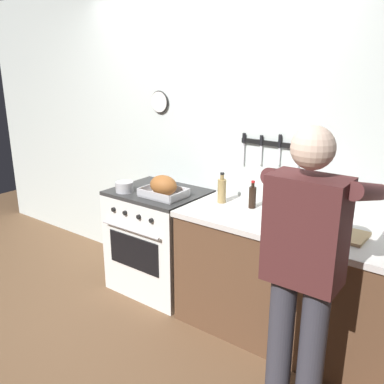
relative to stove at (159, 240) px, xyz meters
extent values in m
plane|color=brown|center=(0.22, -0.99, -0.45)|extent=(8.00, 8.00, 0.00)
cube|color=silver|center=(0.22, 0.36, 0.85)|extent=(6.00, 0.10, 2.60)
cube|color=black|center=(0.87, 0.30, 0.91)|extent=(0.49, 0.02, 0.04)
cube|color=silver|center=(0.64, 0.29, 0.80)|extent=(0.01, 0.00, 0.17)
cube|color=black|center=(0.64, 0.29, 0.92)|extent=(0.02, 0.02, 0.08)
cube|color=silver|center=(0.79, 0.29, 0.81)|extent=(0.02, 0.00, 0.15)
cube|color=black|center=(0.79, 0.29, 0.92)|extent=(0.02, 0.02, 0.08)
cube|color=silver|center=(0.94, 0.29, 0.82)|extent=(0.02, 0.00, 0.13)
cube|color=black|center=(0.94, 0.29, 0.93)|extent=(0.02, 0.02, 0.10)
cube|color=silver|center=(1.09, 0.29, 0.81)|extent=(0.01, 0.00, 0.16)
cube|color=black|center=(1.09, 0.29, 0.93)|extent=(0.02, 0.02, 0.09)
cylinder|color=white|center=(-0.22, 0.29, 1.15)|extent=(0.18, 0.02, 0.18)
torus|color=black|center=(-0.22, 0.29, 1.15)|extent=(0.19, 0.02, 0.19)
cube|color=brown|center=(1.42, 0.00, -0.02)|extent=(2.00, 0.62, 0.86)
cube|color=silver|center=(1.42, 0.00, 0.43)|extent=(2.03, 0.65, 0.04)
cube|color=white|center=(0.00, 0.00, -0.02)|extent=(0.76, 0.62, 0.87)
cube|color=black|center=(0.00, -0.31, 0.00)|extent=(0.53, 0.01, 0.28)
cube|color=#2D2D2D|center=(0.00, 0.00, 0.43)|extent=(0.76, 0.62, 0.03)
cylinder|color=black|center=(-0.21, -0.32, 0.33)|extent=(0.04, 0.02, 0.04)
cylinder|color=black|center=(-0.08, -0.32, 0.33)|extent=(0.04, 0.02, 0.04)
cylinder|color=black|center=(0.08, -0.32, 0.33)|extent=(0.04, 0.02, 0.04)
cylinder|color=black|center=(0.21, -0.32, 0.33)|extent=(0.04, 0.02, 0.04)
cylinder|color=silver|center=(0.00, -0.34, 0.21)|extent=(0.61, 0.02, 0.02)
cylinder|color=#383842|center=(1.46, -0.64, -0.02)|extent=(0.14, 0.14, 0.86)
cylinder|color=#383842|center=(1.64, -0.64, -0.02)|extent=(0.14, 0.14, 0.86)
cube|color=#4C2323|center=(1.55, -0.64, 0.69)|extent=(0.38, 0.22, 0.56)
sphere|color=beige|center=(1.55, -0.64, 1.10)|extent=(0.21, 0.21, 0.21)
cylinder|color=#4C2323|center=(1.34, -0.40, 0.87)|extent=(0.09, 0.55, 0.22)
cylinder|color=#4C2323|center=(1.76, -0.40, 0.87)|extent=(0.09, 0.55, 0.22)
cube|color=#B7B7BC|center=(0.14, -0.09, 0.46)|extent=(0.34, 0.25, 0.01)
cube|color=#B7B7BC|center=(0.14, -0.21, 0.49)|extent=(0.34, 0.01, 0.05)
cube|color=#B7B7BC|center=(0.14, 0.04, 0.49)|extent=(0.34, 0.01, 0.05)
cube|color=#B7B7BC|center=(-0.03, -0.09, 0.49)|extent=(0.01, 0.25, 0.05)
cube|color=#B7B7BC|center=(0.31, -0.09, 0.49)|extent=(0.01, 0.25, 0.05)
ellipsoid|color=#935628|center=(0.14, -0.09, 0.54)|extent=(0.24, 0.17, 0.16)
cylinder|color=#B7B7BC|center=(-0.21, -0.18, 0.49)|extent=(0.15, 0.15, 0.09)
cube|color=tan|center=(1.51, -0.02, 0.46)|extent=(0.36, 0.24, 0.02)
cylinder|color=#338CCC|center=(1.44, 0.05, 0.53)|extent=(0.07, 0.07, 0.16)
cylinder|color=#338CCC|center=(1.44, 0.05, 0.63)|extent=(0.03, 0.03, 0.04)
cylinder|color=white|center=(1.44, 0.05, 0.65)|extent=(0.03, 0.03, 0.01)
cylinder|color=#997F4C|center=(0.59, 0.07, 0.54)|extent=(0.07, 0.07, 0.18)
cylinder|color=#997F4C|center=(0.59, 0.07, 0.65)|extent=(0.03, 0.03, 0.04)
cylinder|color=black|center=(0.59, 0.07, 0.68)|extent=(0.03, 0.03, 0.01)
cylinder|color=black|center=(0.84, 0.10, 0.53)|extent=(0.05, 0.05, 0.16)
cylinder|color=black|center=(0.84, 0.10, 0.63)|extent=(0.02, 0.02, 0.03)
cylinder|color=#B21919|center=(0.84, 0.10, 0.65)|extent=(0.03, 0.03, 0.01)
camera|label=1|loc=(2.25, -2.51, 1.49)|focal=39.16mm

